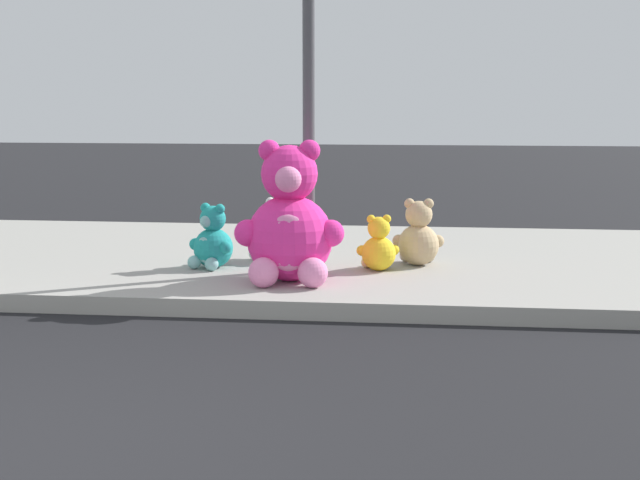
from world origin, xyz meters
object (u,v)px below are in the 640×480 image
at_px(plush_pink_large, 290,225).
at_px(plush_tan, 418,238).
at_px(plush_white, 272,236).
at_px(plush_teal, 212,242).
at_px(plush_yellow, 378,248).
at_px(sign_pole, 309,84).

xyz_separation_m(plush_pink_large, plush_tan, (1.10, 0.94, -0.23)).
bearing_deg(plush_white, plush_teal, -136.64).
bearing_deg(plush_pink_large, plush_yellow, 39.83).
distance_m(plush_pink_large, plush_tan, 1.46).
xyz_separation_m(sign_pole, plush_tan, (1.00, 0.35, -1.44)).
distance_m(sign_pole, plush_teal, 1.72).
xyz_separation_m(plush_teal, plush_yellow, (1.55, 0.06, -0.03)).
xyz_separation_m(plush_pink_large, plush_yellow, (0.73, 0.61, -0.28)).
bearing_deg(plush_yellow, plush_teal, -177.87).
distance_m(sign_pole, plush_white, 1.57).
relative_size(plush_teal, plush_yellow, 1.17).
xyz_separation_m(plush_yellow, plush_white, (-1.06, 0.41, 0.04)).
xyz_separation_m(plush_pink_large, plush_white, (-0.33, 1.02, -0.24)).
bearing_deg(plush_pink_large, sign_pole, 81.09).
height_order(plush_teal, plush_tan, plush_tan).
distance_m(plush_teal, plush_white, 0.68).
distance_m(plush_teal, plush_yellow, 1.55).
relative_size(sign_pole, plush_teal, 5.29).
bearing_deg(sign_pole, plush_pink_large, -98.91).
height_order(sign_pole, plush_white, sign_pole).
relative_size(plush_teal, plush_tan, 0.95).
relative_size(plush_pink_large, plush_yellow, 2.36).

